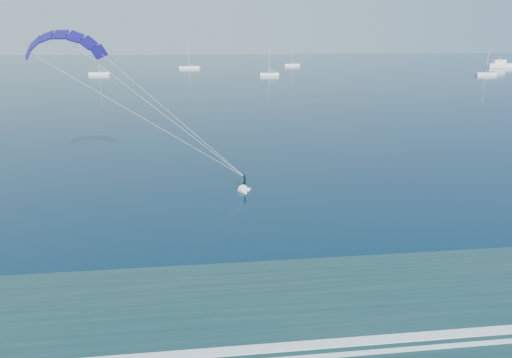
{
  "coord_description": "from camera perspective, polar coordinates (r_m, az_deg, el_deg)",
  "views": [
    {
      "loc": [
        -3.28,
        -9.92,
        15.18
      ],
      "look_at": [
        1.2,
        27.68,
        3.44
      ],
      "focal_mm": 32.0,
      "sensor_mm": 36.0,
      "label": 1
    }
  ],
  "objects": [
    {
      "name": "sailboat_3",
      "position": [
        196.12,
        1.64,
        12.98
      ],
      "size": [
        7.81,
        2.4,
        10.97
      ],
      "color": "white",
      "rests_on": "ground"
    },
    {
      "name": "sailboat_4",
      "position": [
        265.7,
        4.5,
        14.05
      ],
      "size": [
        8.44,
        2.4,
        11.52
      ],
      "color": "white",
      "rests_on": "ground"
    },
    {
      "name": "sailboat_5",
      "position": [
        220.92,
        26.79,
        11.68
      ],
      "size": [
        8.74,
        2.4,
        11.84
      ],
      "color": "white",
      "rests_on": "ground"
    },
    {
      "name": "motor_yacht",
      "position": [
        284.12,
        28.19,
        12.51
      ],
      "size": [
        14.45,
        3.85,
        6.05
      ],
      "color": "white",
      "rests_on": "ground"
    },
    {
      "name": "sailboat_1",
      "position": [
        210.46,
        -19.02,
        12.37
      ],
      "size": [
        8.38,
        2.4,
        11.56
      ],
      "color": "white",
      "rests_on": "ground"
    },
    {
      "name": "sailboat_2",
      "position": [
        245.18,
        -8.36,
        13.67
      ],
      "size": [
        10.3,
        2.4,
        13.66
      ],
      "color": "white",
      "rests_on": "ground"
    },
    {
      "name": "kitesurfer_rig",
      "position": [
        43.65,
        -11.81,
        8.14
      ],
      "size": [
        20.96,
        6.32,
        16.88
      ],
      "color": "yellow",
      "rests_on": "ground"
    }
  ]
}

